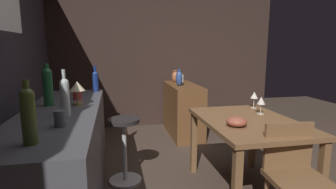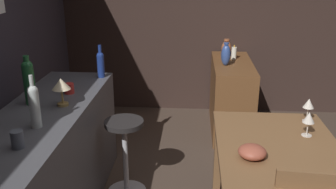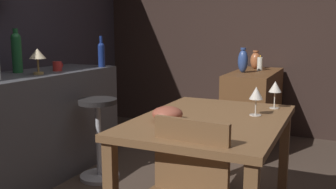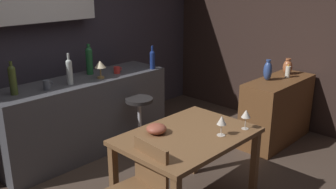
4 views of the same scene
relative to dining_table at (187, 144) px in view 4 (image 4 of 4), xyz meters
name	(u,v)px [view 4 (image 4 of 4)]	position (x,y,z in m)	size (l,w,h in m)	color
wall_kitchen_back	(41,30)	(-0.07, 2.29, 0.77)	(5.20, 0.33, 2.60)	#38333D
wall_side_right	(281,32)	(2.54, 0.51, 0.66)	(0.10, 4.40, 2.60)	#33231E
dining_table	(187,144)	(0.00, 0.00, 0.00)	(1.17, 0.82, 0.74)	brown
kitchen_counter	(85,116)	(0.05, 1.65, -0.19)	(2.10, 0.60, 0.90)	#4C4C51
sideboard_cabinet	(277,111)	(1.89, 0.14, -0.23)	(1.10, 0.44, 0.82)	brown
bar_stool	(140,124)	(0.45, 1.13, -0.28)	(0.34, 0.34, 0.69)	#262323
wine_glass_left	(246,114)	(0.44, -0.29, 0.24)	(0.08, 0.08, 0.18)	silver
wine_glass_right	(222,121)	(0.18, -0.22, 0.23)	(0.08, 0.08, 0.18)	silver
fruit_bowl	(156,129)	(-0.17, 0.21, 0.14)	(0.18, 0.18, 0.08)	#9E4C38
wine_bottle_green	(89,59)	(0.24, 1.78, 0.44)	(0.08, 0.08, 0.37)	#1E592D
wine_bottle_clear	(69,71)	(-0.16, 1.57, 0.41)	(0.07, 0.07, 0.35)	silver
wine_bottle_cobalt	(152,59)	(0.95, 1.43, 0.39)	(0.07, 0.07, 0.30)	navy
wine_bottle_olive	(13,79)	(-0.75, 1.66, 0.42)	(0.07, 0.07, 0.34)	#475623
cup_slate	(47,85)	(-0.44, 1.56, 0.31)	(0.11, 0.07, 0.10)	#515660
cup_red	(117,70)	(0.50, 1.58, 0.30)	(0.11, 0.08, 0.08)	red
counter_lamp	(100,65)	(0.22, 1.53, 0.41)	(0.13, 0.13, 0.21)	#A58447
pillar_candle_tall	(288,72)	(2.04, 0.12, 0.25)	(0.06, 0.06, 0.17)	white
vase_ceramic_blue	(268,71)	(1.75, 0.24, 0.30)	(0.10, 0.10, 0.26)	#334C8C
vase_copper	(288,67)	(2.18, 0.20, 0.27)	(0.12, 0.12, 0.21)	#B26038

